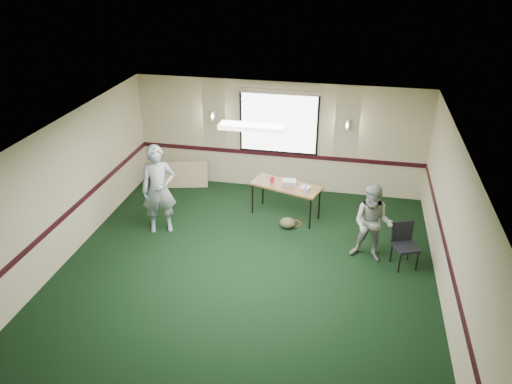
% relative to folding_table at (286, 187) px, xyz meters
% --- Properties ---
extents(ground, '(8.00, 8.00, 0.00)m').
position_rel_folding_table_xyz_m(ground, '(-0.41, -2.59, -0.72)').
color(ground, black).
rests_on(ground, ground).
extents(room_shell, '(8.00, 8.02, 8.00)m').
position_rel_folding_table_xyz_m(room_shell, '(-0.41, -0.47, 0.86)').
color(room_shell, tan).
rests_on(room_shell, ground).
extents(folding_table, '(1.66, 1.06, 0.77)m').
position_rel_folding_table_xyz_m(folding_table, '(0.00, 0.00, 0.00)').
color(folding_table, brown).
rests_on(folding_table, ground).
extents(projector, '(0.32, 0.28, 0.10)m').
position_rel_folding_table_xyz_m(projector, '(0.07, 0.05, 0.11)').
color(projector, gray).
rests_on(projector, folding_table).
extents(game_console, '(0.24, 0.22, 0.05)m').
position_rel_folding_table_xyz_m(game_console, '(0.44, -0.10, 0.08)').
color(game_console, silver).
rests_on(game_console, folding_table).
extents(red_cup, '(0.09, 0.09, 0.13)m').
position_rel_folding_table_xyz_m(red_cup, '(-0.33, 0.10, 0.12)').
color(red_cup, '#B60C2A').
rests_on(red_cup, folding_table).
extents(water_bottle, '(0.06, 0.06, 0.19)m').
position_rel_folding_table_xyz_m(water_bottle, '(0.46, -0.32, 0.15)').
color(water_bottle, '#8CB1E5').
rests_on(water_bottle, folding_table).
extents(duffel_bag, '(0.36, 0.27, 0.24)m').
position_rel_folding_table_xyz_m(duffel_bag, '(0.13, -0.53, -0.59)').
color(duffel_bag, '#424026').
rests_on(duffel_bag, ground).
extents(cable_coil, '(0.38, 0.38, 0.02)m').
position_rel_folding_table_xyz_m(cable_coil, '(0.25, -0.32, -0.71)').
color(cable_coil, red).
rests_on(cable_coil, ground).
extents(folded_table, '(1.30, 0.49, 0.66)m').
position_rel_folding_table_xyz_m(folded_table, '(-2.77, 0.95, -0.39)').
color(folded_table, '#98895E').
rests_on(folded_table, ground).
extents(conference_chair, '(0.56, 0.57, 0.87)m').
position_rel_folding_table_xyz_m(conference_chair, '(2.48, -1.39, -0.21)').
color(conference_chair, black).
rests_on(conference_chair, ground).
extents(person_left, '(0.83, 0.70, 1.93)m').
position_rel_folding_table_xyz_m(person_left, '(-2.51, -1.13, 0.25)').
color(person_left, '#39577E').
rests_on(person_left, ground).
extents(person_right, '(0.87, 0.74, 1.58)m').
position_rel_folding_table_xyz_m(person_right, '(1.86, -1.35, 0.07)').
color(person_right, slate).
rests_on(person_right, ground).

